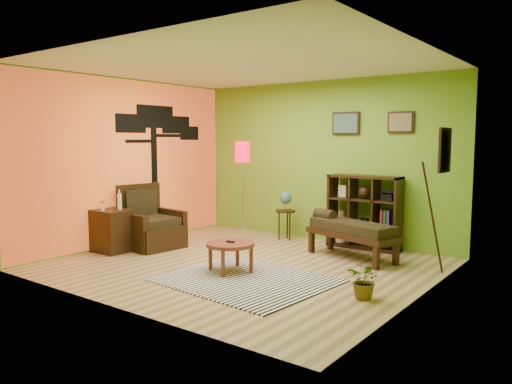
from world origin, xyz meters
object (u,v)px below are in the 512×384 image
Objects in this scene: coffee_table at (230,247)px; cube_shelf at (365,212)px; armchair at (150,228)px; potted_plant at (365,285)px; side_cabinet at (113,230)px; bench at (350,229)px; globe_table at (285,203)px; floor_lamp at (242,161)px.

cube_shelf is (0.83, 2.44, 0.25)m from coffee_table.
potted_plant is (4.01, -0.39, -0.15)m from armchair.
armchair is at bearing 168.82° from coffee_table.
side_cabinet reaches higher than potted_plant.
coffee_table is 0.42× the size of bench.
coffee_table is 2.37m from globe_table.
globe_table is 3.45m from potted_plant.
armchair is 2.43× the size of potted_plant.
side_cabinet is 3.71m from bench.
globe_table is 1.45m from cube_shelf.
cube_shelf is 2.71m from potted_plant.
cube_shelf reaches higher than potted_plant.
globe_table is at bearing -173.46° from cube_shelf.
globe_table is at bearing 105.03° from coffee_table.
floor_lamp is at bearing 123.57° from coffee_table.
bench is at bearing 60.93° from coffee_table.
armchair is 1.05× the size of side_cabinet.
globe_table is at bearing 52.12° from armchair.
armchair is 1.93m from floor_lamp.
armchair is 0.66× the size of bench.
side_cabinet is (-0.22, -0.57, 0.03)m from armchair.
floor_lamp is 2.02× the size of globe_table.
bench is at bearing 29.82° from side_cabinet.
bench is at bearing 121.28° from potted_plant.
cube_shelf is at bearing 39.91° from side_cabinet.
cube_shelf reaches higher than armchair.
cube_shelf is at bearing 6.54° from globe_table.
coffee_table is at bearing -119.07° from bench.
potted_plant is at bearing -5.60° from armchair.
floor_lamp is 2.24m from cube_shelf.
side_cabinet is 2.43m from floor_lamp.
armchair is at bearing 68.82° from side_cabinet.
bench is (2.04, 0.01, -0.98)m from floor_lamp.
coffee_table is 0.38× the size of floor_lamp.
armchair reaches higher than coffee_table.
globe_table is 1.67m from bench.
globe_table is 2.03× the size of potted_plant.
cube_shelf is at bearing 97.89° from bench.
coffee_table is at bearing -74.97° from globe_table.
armchair is 1.20× the size of globe_table.
cube_shelf reaches higher than globe_table.
coffee_table is 0.76× the size of globe_table.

